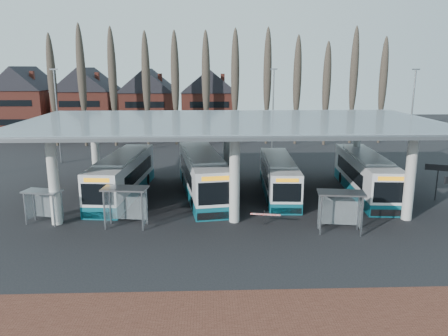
{
  "coord_description": "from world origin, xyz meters",
  "views": [
    {
      "loc": [
        -1.77,
        -25.81,
        10.37
      ],
      "look_at": [
        -0.54,
        7.0,
        2.73
      ],
      "focal_mm": 35.0,
      "sensor_mm": 36.0,
      "label": 1
    }
  ],
  "objects_px": {
    "shelter_0": "(44,199)",
    "shelter_2": "(340,202)",
    "bus_0": "(123,177)",
    "bus_3": "(365,175)",
    "bus_1": "(203,175)",
    "bus_2": "(279,177)",
    "shelter_1": "(126,198)"
  },
  "relations": [
    {
      "from": "bus_1",
      "to": "shelter_1",
      "type": "distance_m",
      "value": 8.71
    },
    {
      "from": "shelter_2",
      "to": "bus_2",
      "type": "bearing_deg",
      "value": 114.3
    },
    {
      "from": "bus_1",
      "to": "shelter_2",
      "type": "relative_size",
      "value": 4.22
    },
    {
      "from": "bus_3",
      "to": "shelter_1",
      "type": "bearing_deg",
      "value": -154.76
    },
    {
      "from": "shelter_0",
      "to": "shelter_1",
      "type": "distance_m",
      "value": 5.72
    },
    {
      "from": "bus_0",
      "to": "shelter_1",
      "type": "relative_size",
      "value": 4.02
    },
    {
      "from": "bus_3",
      "to": "shelter_1",
      "type": "relative_size",
      "value": 3.98
    },
    {
      "from": "bus_0",
      "to": "bus_3",
      "type": "xyz_separation_m",
      "value": [
        20.09,
        -0.27,
        -0.01
      ]
    },
    {
      "from": "bus_0",
      "to": "shelter_0",
      "type": "relative_size",
      "value": 4.53
    },
    {
      "from": "bus_1",
      "to": "bus_2",
      "type": "bearing_deg",
      "value": -7.12
    },
    {
      "from": "bus_0",
      "to": "shelter_2",
      "type": "distance_m",
      "value": 17.73
    },
    {
      "from": "bus_2",
      "to": "bus_0",
      "type": "bearing_deg",
      "value": -177.12
    },
    {
      "from": "bus_1",
      "to": "shelter_1",
      "type": "height_order",
      "value": "bus_1"
    },
    {
      "from": "bus_0",
      "to": "bus_2",
      "type": "relative_size",
      "value": 1.12
    },
    {
      "from": "bus_2",
      "to": "shelter_1",
      "type": "bearing_deg",
      "value": -144.19
    },
    {
      "from": "bus_0",
      "to": "bus_1",
      "type": "relative_size",
      "value": 0.94
    },
    {
      "from": "shelter_1",
      "to": "bus_0",
      "type": "bearing_deg",
      "value": 108.68
    },
    {
      "from": "bus_2",
      "to": "shelter_2",
      "type": "relative_size",
      "value": 3.56
    },
    {
      "from": "bus_3",
      "to": "shelter_0",
      "type": "bearing_deg",
      "value": -161.23
    },
    {
      "from": "bus_0",
      "to": "bus_3",
      "type": "bearing_deg",
      "value": 4.51
    },
    {
      "from": "bus_3",
      "to": "shelter_0",
      "type": "xyz_separation_m",
      "value": [
        -24.15,
        -6.17,
        0.11
      ]
    },
    {
      "from": "bus_3",
      "to": "bus_0",
      "type": "bearing_deg",
      "value": -176.33
    },
    {
      "from": "shelter_0",
      "to": "shelter_2",
      "type": "height_order",
      "value": "shelter_2"
    },
    {
      "from": "bus_3",
      "to": "shelter_2",
      "type": "xyz_separation_m",
      "value": [
        -4.7,
        -8.53,
        0.39
      ]
    },
    {
      "from": "bus_0",
      "to": "bus_2",
      "type": "xyz_separation_m",
      "value": [
        12.87,
        -0.03,
        -0.16
      ]
    },
    {
      "from": "bus_2",
      "to": "shelter_1",
      "type": "height_order",
      "value": "bus_2"
    },
    {
      "from": "bus_1",
      "to": "shelter_2",
      "type": "height_order",
      "value": "bus_1"
    },
    {
      "from": "shelter_1",
      "to": "bus_1",
      "type": "bearing_deg",
      "value": 61.46
    },
    {
      "from": "bus_2",
      "to": "bus_3",
      "type": "xyz_separation_m",
      "value": [
        7.22,
        -0.25,
        0.14
      ]
    },
    {
      "from": "bus_2",
      "to": "shelter_0",
      "type": "relative_size",
      "value": 4.06
    },
    {
      "from": "bus_0",
      "to": "shelter_0",
      "type": "xyz_separation_m",
      "value": [
        -4.05,
        -6.44,
        0.1
      ]
    },
    {
      "from": "shelter_0",
      "to": "shelter_2",
      "type": "relative_size",
      "value": 0.88
    }
  ]
}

